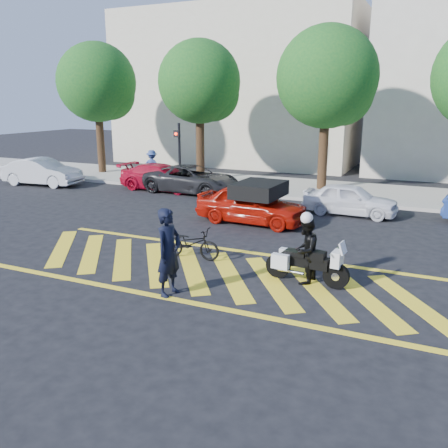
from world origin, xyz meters
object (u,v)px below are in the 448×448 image
at_px(bicycle, 191,243).
at_px(parked_far_left, 42,172).
at_px(officer_moto, 305,251).
at_px(red_convertible, 252,204).
at_px(police_motorcycle, 305,263).
at_px(parked_mid_right, 350,199).
at_px(parked_left, 162,177).
at_px(officer_bike, 169,252).
at_px(parked_mid_left, 192,179).

xyz_separation_m(bicycle, parked_far_left, (-12.45, 7.05, 0.24)).
distance_m(officer_moto, red_convertible, 5.79).
distance_m(police_motorcycle, parked_mid_right, 7.51).
relative_size(bicycle, parked_left, 0.39).
height_order(bicycle, parked_left, parked_left).
distance_m(police_motorcycle, officer_moto, 0.31).
height_order(police_motorcycle, parked_far_left, parked_far_left).
bearing_deg(parked_far_left, officer_bike, -131.11).
height_order(officer_bike, officer_moto, officer_bike).
bearing_deg(red_convertible, police_motorcycle, -142.61).
height_order(parked_mid_left, parked_mid_right, parked_mid_left).
bearing_deg(officer_moto, parked_far_left, -110.35).
distance_m(red_convertible, parked_far_left, 12.85).
relative_size(parked_left, parked_mid_left, 0.93).
bearing_deg(officer_moto, parked_mid_left, -133.62).
bearing_deg(parked_left, officer_bike, -145.57).
xyz_separation_m(red_convertible, parked_mid_left, (-4.59, 4.11, -0.03)).
relative_size(bicycle, parked_far_left, 0.41).
bearing_deg(parked_far_left, red_convertible, -107.60).
relative_size(police_motorcycle, parked_mid_right, 0.59).
height_order(officer_bike, parked_mid_right, officer_bike).
distance_m(officer_moto, parked_mid_right, 7.51).
height_order(red_convertible, parked_mid_right, red_convertible).
bearing_deg(police_motorcycle, red_convertible, 129.20).
height_order(police_motorcycle, parked_mid_left, parked_mid_left).
xyz_separation_m(parked_far_left, parked_mid_left, (7.97, 1.40, -0.04)).
relative_size(parked_left, parked_mid_right, 1.22).
xyz_separation_m(officer_bike, police_motorcycle, (2.61, 1.98, -0.51)).
bearing_deg(police_motorcycle, bicycle, 177.42).
distance_m(police_motorcycle, parked_left, 13.03).
bearing_deg(bicycle, parked_mid_right, -26.16).
height_order(bicycle, parked_far_left, parked_far_left).
bearing_deg(parked_mid_right, officer_bike, 168.07).
bearing_deg(officer_moto, police_motorcycle, 106.90).
height_order(officer_bike, red_convertible, officer_bike).
height_order(officer_moto, parked_left, officer_moto).
bearing_deg(parked_left, officer_moto, -131.13).
relative_size(red_convertible, parked_left, 0.92).
xyz_separation_m(officer_bike, parked_mid_left, (-5.24, 10.88, -0.36)).
xyz_separation_m(bicycle, parked_mid_right, (3.09, 7.05, 0.16)).
bearing_deg(officer_moto, officer_bike, -47.61).
xyz_separation_m(bicycle, parked_mid_left, (-4.48, 8.45, 0.21)).
bearing_deg(bicycle, officer_moto, -100.20).
bearing_deg(parked_mid_left, red_convertible, -128.41).
distance_m(officer_bike, parked_mid_right, 9.77).
bearing_deg(parked_far_left, parked_mid_right, -95.44).
xyz_separation_m(police_motorcycle, officer_moto, (-0.01, -0.00, 0.31)).
bearing_deg(parked_mid_right, parked_left, 83.29).
relative_size(officer_bike, parked_far_left, 0.49).
bearing_deg(parked_mid_right, police_motorcycle, -176.03).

